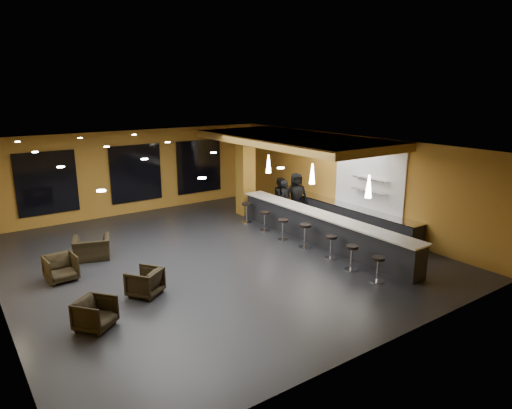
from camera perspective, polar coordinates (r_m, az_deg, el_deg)
floor at (r=14.69m, az=-5.29°, el=-6.64°), size 12.00×13.00×0.10m
ceiling at (r=13.81m, az=-5.64°, el=7.43°), size 12.00×13.00×0.10m
wall_back at (r=19.98m, az=-14.90°, el=3.97°), size 12.00×0.10×3.50m
wall_front at (r=9.32m, az=15.29°, el=-7.99°), size 12.00×0.10×3.50m
wall_right at (r=17.85m, az=11.64°, el=2.95°), size 0.10×13.00×3.50m
wood_soffit at (r=16.93m, az=4.60°, el=8.10°), size 3.60×8.00×0.28m
window_left at (r=18.98m, az=-24.68°, el=2.44°), size 2.20×0.06×2.40m
window_center at (r=19.89m, az=-14.78°, el=3.79°), size 2.20×0.06×2.40m
window_right at (r=21.10m, az=-7.13°, el=4.75°), size 2.20×0.06×2.40m
tile_backsplash at (r=17.08m, az=13.91°, el=3.16°), size 0.06×3.20×2.40m
bar_counter at (r=15.82m, az=8.05°, el=-3.05°), size 0.60×8.00×1.00m
bar_top at (r=15.67m, az=8.12°, el=-1.22°), size 0.78×8.10×0.05m
prep_counter at (r=17.54m, az=11.71°, el=-1.70°), size 0.70×6.00×0.86m
prep_top at (r=17.43m, az=11.78°, el=-0.26°), size 0.72×6.00×0.03m
wall_shelf_lower at (r=16.93m, az=14.02°, el=1.67°), size 0.30×1.50×0.03m
wall_shelf_upper at (r=16.84m, az=14.12°, el=3.17°), size 0.30×1.50×0.03m
column at (r=19.02m, az=-1.33°, el=3.94°), size 0.60×0.60×3.50m
pendant_0 at (r=14.02m, az=13.91°, el=2.20°), size 0.20×0.20×0.70m
pendant_1 at (r=15.73m, az=7.04°, el=3.83°), size 0.20×0.20×0.70m
pendant_2 at (r=17.63m, az=1.57°, el=5.08°), size 0.20×0.20×0.70m
staff_a at (r=18.12m, az=3.69°, el=0.44°), size 0.72×0.60×1.68m
staff_b at (r=18.73m, az=3.16°, el=0.90°), size 0.98×0.88×1.67m
staff_c at (r=18.51m, az=5.04°, el=1.06°), size 1.09×0.91×1.89m
armchair_a at (r=10.99m, az=-19.45°, el=-12.76°), size 1.06×1.07×0.70m
armchair_b at (r=12.25m, az=-13.73°, el=-9.40°), size 1.08×1.08×0.71m
armchair_c at (r=13.84m, az=-23.20°, el=-7.31°), size 0.84×0.86×0.74m
armchair_d at (r=15.18m, az=-19.83°, el=-5.14°), size 1.33×1.24×0.71m
bar_stool_0 at (r=13.06m, az=15.01°, el=-7.44°), size 0.37×0.37×0.73m
bar_stool_1 at (r=13.68m, az=11.87°, el=-6.13°), size 0.38×0.38×0.76m
bar_stool_2 at (r=14.48m, az=9.38°, el=-4.87°), size 0.38×0.38×0.74m
bar_stool_3 at (r=15.28m, az=6.15°, el=-3.53°), size 0.42×0.42×0.82m
bar_stool_4 at (r=16.00m, az=3.39°, el=-2.81°), size 0.38×0.38×0.75m
bar_stool_5 at (r=17.01m, az=1.09°, el=-1.75°), size 0.37×0.37×0.74m
bar_stool_6 at (r=17.99m, az=-1.17°, el=-0.70°), size 0.41×0.41×0.81m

